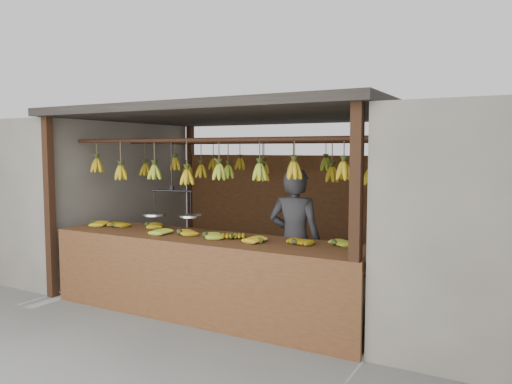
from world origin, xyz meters
The scene contains 8 objects.
ground centered at (0.00, 0.00, 0.00)m, with size 80.00×80.00×0.00m, color #5B5B57.
stall centered at (0.00, 0.33, 1.97)m, with size 4.30×3.30×2.40m.
neighbor_left centered at (-3.60, 0.00, 1.15)m, with size 3.00×3.00×2.30m, color slate.
counter centered at (0.13, -1.24, 0.72)m, with size 3.87×0.88×0.96m.
hanging_bananas centered at (0.00, 0.01, 1.62)m, with size 3.59×2.25×0.40m.
balance_scale centered at (-0.44, -1.00, 1.14)m, with size 0.74×0.39×0.92m.
vendor centered at (1.00, -0.60, 0.84)m, with size 0.62×0.40×1.69m, color #262628.
bag_bundles centered at (1.94, 1.35, 0.98)m, with size 0.08×0.26×1.19m.
Camera 1 is at (3.33, -5.74, 1.89)m, focal length 35.00 mm.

